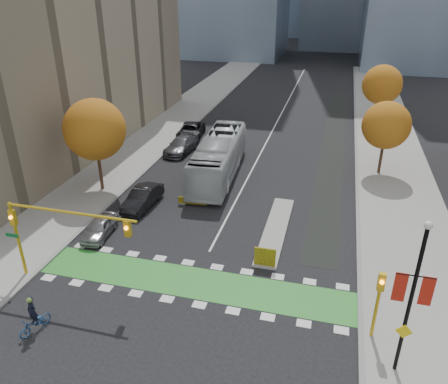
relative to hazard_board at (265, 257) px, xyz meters
The scene contains 23 objects.
ground 5.85m from the hazard_board, 133.60° to the right, with size 300.00×300.00×0.00m, color black.
sidewalk_west 23.59m from the hazard_board, 137.92° to the left, with size 7.00×120.00×0.15m, color gray.
sidewalk_east 18.45m from the hazard_board, 58.98° to the left, with size 7.00×120.00×0.15m, color gray.
curb_west 21.12m from the hazard_board, 131.54° to the left, with size 0.30×120.00×0.16m, color gray.
curb_east 16.92m from the hazard_board, 69.21° to the left, with size 0.30×120.00×0.16m, color gray.
bike_crossing 4.89m from the hazard_board, 145.98° to the right, with size 20.00×3.00×0.01m, color #2E8D2E.
centre_line 36.03m from the hazard_board, 96.38° to the left, with size 0.15×70.00×0.01m, color silver.
bike_lane_paint 26.05m from the hazard_board, 82.27° to the left, with size 2.50×50.00×0.01m, color black.
median_island 4.85m from the hazard_board, 90.00° to the left, with size 1.60×10.00×0.16m, color gray.
hazard_board is the anchor object (origin of this frame).
building_west 35.18m from the hazard_board, 147.56° to the left, with size 16.00×44.00×25.00m, color gray.
tree_west 18.44m from the hazard_board, 154.01° to the left, with size 5.20×5.20×8.22m.
tree_east_near 19.93m from the hazard_board, 65.80° to the left, with size 4.40×4.40×7.08m.
tree_east_far 35.13m from the hazard_board, 75.88° to the left, with size 4.80×4.80×7.65m.
traffic_signal_west 13.23m from the hazard_board, 158.45° to the right, with size 8.53×0.56×5.20m.
traffic_signal_east 8.26m from the hazard_board, 35.92° to the right, with size 0.35×0.43×4.10m.
banner_lamppost 10.76m from the hazard_board, 41.79° to the right, with size 1.65×0.36×8.28m.
cyclist 13.93m from the hazard_board, 140.90° to the right, with size 1.20×2.03×2.21m.
bus 15.17m from the hazard_board, 116.82° to the left, with size 3.18×13.61×3.79m, color #B8BDC0.
parked_car_a 12.37m from the hazard_board, behind, with size 1.60×3.97×1.35m, color #929397.
parked_car_b 12.60m from the hazard_board, 152.60° to the left, with size 1.70×4.86×1.60m, color black.
parked_car_c 22.29m from the hazard_board, 123.81° to the left, with size 2.28×5.61×1.63m, color #525358.
parked_car_d 26.88m from the hazard_board, 118.93° to the left, with size 2.68×5.80×1.61m, color black.
Camera 1 is at (7.42, -19.17, 16.97)m, focal length 35.00 mm.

